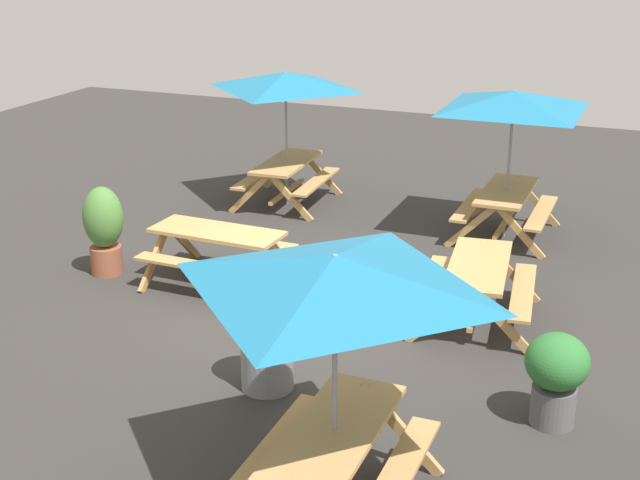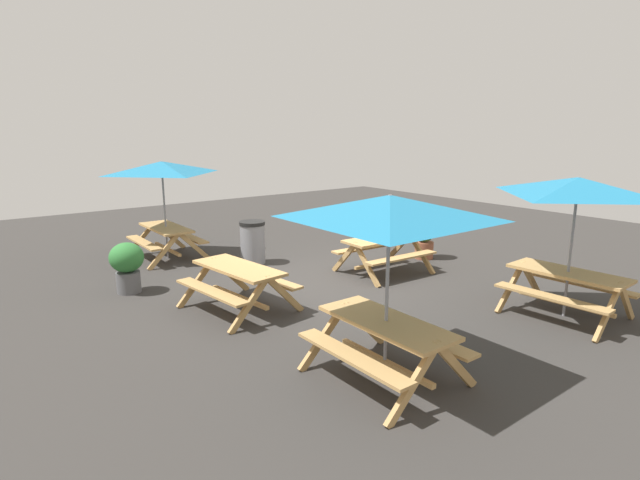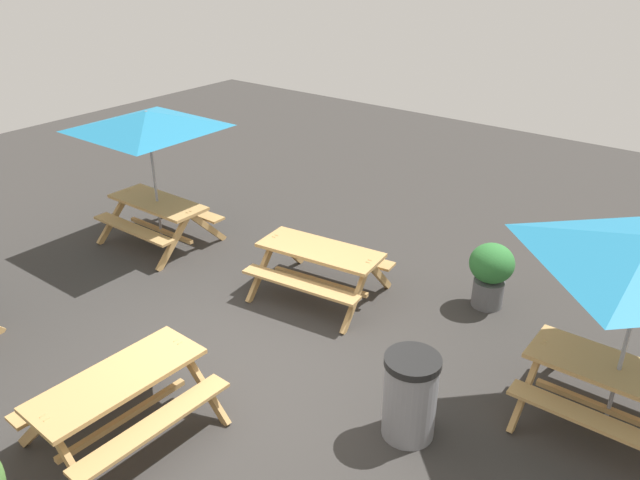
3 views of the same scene
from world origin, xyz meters
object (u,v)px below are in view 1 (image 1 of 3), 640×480
at_px(picnic_table_0, 286,90).
at_px(picnic_table_1, 478,279).
at_px(picnic_table_4, 217,244).
at_px(potted_plant_1, 104,227).
at_px(trash_bin_gray, 267,345).
at_px(potted_plant_0, 556,373).
at_px(picnic_table_2, 513,111).
at_px(picnic_table_3, 335,292).

xyz_separation_m(picnic_table_0, picnic_table_1, (3.54, 4.13, -1.43)).
xyz_separation_m(picnic_table_4, potted_plant_1, (0.28, -1.62, 0.13)).
relative_size(picnic_table_1, potted_plant_1, 1.54).
bearing_deg(picnic_table_0, potted_plant_1, -17.57).
bearing_deg(picnic_table_1, picnic_table_4, -95.11).
distance_m(picnic_table_0, potted_plant_1, 4.26).
bearing_deg(potted_plant_1, picnic_table_0, 165.28).
xyz_separation_m(trash_bin_gray, potted_plant_0, (-0.40, 2.92, 0.06)).
bearing_deg(picnic_table_2, picnic_table_3, -0.31).
distance_m(picnic_table_3, potted_plant_1, 6.28).
distance_m(trash_bin_gray, potted_plant_1, 4.06).
distance_m(picnic_table_0, picnic_table_2, 3.87).
bearing_deg(picnic_table_2, picnic_table_4, -44.32).
relative_size(picnic_table_3, picnic_table_4, 1.26).
bearing_deg(picnic_table_0, picnic_table_1, 46.53).
bearing_deg(potted_plant_1, potted_plant_0, 75.14).
height_order(picnic_table_1, trash_bin_gray, trash_bin_gray).
distance_m(picnic_table_4, potted_plant_1, 1.65).
xyz_separation_m(picnic_table_3, potted_plant_1, (-3.75, -4.87, -1.30)).
bearing_deg(picnic_table_4, picnic_table_3, -48.95).
bearing_deg(picnic_table_4, picnic_table_0, 101.37).
height_order(picnic_table_1, picnic_table_2, picnic_table_2).
relative_size(picnic_table_1, picnic_table_3, 0.83).
distance_m(picnic_table_1, picnic_table_2, 3.56).
relative_size(trash_bin_gray, potted_plant_1, 0.77).
bearing_deg(trash_bin_gray, picnic_table_4, -142.06).
relative_size(picnic_table_0, potted_plant_0, 2.42).
xyz_separation_m(picnic_table_1, picnic_table_4, (0.11, -3.54, 0.00)).
relative_size(picnic_table_0, picnic_table_4, 1.26).
height_order(picnic_table_1, picnic_table_4, same).
height_order(picnic_table_0, picnic_table_1, picnic_table_0).
relative_size(picnic_table_0, picnic_table_2, 0.83).
distance_m(picnic_table_2, potted_plant_0, 5.72).
distance_m(picnic_table_0, potted_plant_0, 7.90).
bearing_deg(picnic_table_1, picnic_table_3, -10.98).
bearing_deg(picnic_table_2, picnic_table_0, -94.41).
bearing_deg(potted_plant_0, picnic_table_3, -36.68).
bearing_deg(potted_plant_1, picnic_table_1, 94.28).
relative_size(picnic_table_1, picnic_table_4, 1.05).
xyz_separation_m(picnic_table_2, trash_bin_gray, (5.73, -1.42, -1.49)).
xyz_separation_m(picnic_table_3, potted_plant_0, (-2.05, 1.53, -1.43)).
bearing_deg(potted_plant_1, trash_bin_gray, 58.91).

